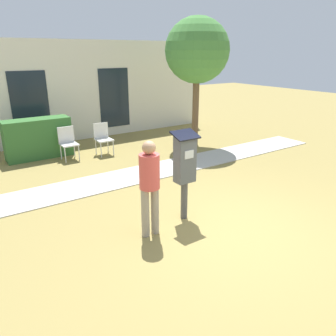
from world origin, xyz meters
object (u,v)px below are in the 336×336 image
object	(u,v)px
person_standing	(150,181)
outdoor_chair_left	(68,141)
parking_meter	(185,164)
outdoor_chair_middle	(103,136)

from	to	relation	value
person_standing	outdoor_chair_left	bearing A→B (deg)	101.30
parking_meter	outdoor_chair_left	distance (m)	4.60
outdoor_chair_left	outdoor_chair_middle	xyz separation A→B (m)	(0.99, -0.08, 0.00)
person_standing	outdoor_chair_left	size ratio (longest dim) A/B	1.76
person_standing	outdoor_chair_left	xyz separation A→B (m)	(0.20, 4.69, -0.40)
person_standing	parking_meter	bearing A→B (deg)	24.47
outdoor_chair_middle	person_standing	bearing A→B (deg)	-121.70
parking_meter	outdoor_chair_middle	xyz separation A→B (m)	(0.39, 4.46, -0.49)
outdoor_chair_left	parking_meter	bearing A→B (deg)	-61.09
outdoor_chair_left	person_standing	bearing A→B (deg)	-70.98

